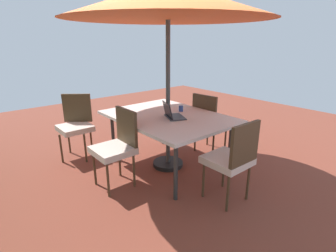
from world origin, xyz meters
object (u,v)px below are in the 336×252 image
dining_table (168,119)px  cup (181,109)px  chair_northeast (76,123)px  laptop (172,114)px  patio_umbrella (168,2)px  chair_north (117,144)px  chair_south (209,120)px  chair_west (232,157)px

dining_table → cup: cup is taller
chair_northeast → laptop: laptop is taller
dining_table → patio_umbrella: patio_umbrella is taller
cup → chair_northeast: bearing=45.7°
dining_table → laptop: (-0.12, 0.03, 0.10)m
dining_table → cup: bearing=-80.0°
chair_northeast → chair_north: 1.18m
chair_north → chair_south: 1.66m
chair_west → chair_south: (1.10, -0.87, 0.00)m
dining_table → chair_west: (-1.14, 0.03, -0.17)m
laptop → cup: size_ratio=4.69×
chair_northeast → chair_south: bearing=2.4°
chair_northeast → cup: 1.65m
chair_west → chair_north: 1.39m
dining_table → chair_west: 1.15m
cup → patio_umbrella: bearing=100.0°
laptop → chair_northeast: bearing=55.1°
patio_umbrella → chair_west: patio_umbrella is taller
chair_northeast → chair_west: bearing=-32.0°
laptop → cup: (0.18, -0.32, -0.01)m
dining_table → chair_south: size_ratio=1.78×
dining_table → chair_northeast: size_ratio=1.78×
patio_umbrella → laptop: 1.41m
chair_north → chair_northeast: bearing=-177.0°
patio_umbrella → chair_northeast: patio_umbrella is taller
laptop → cup: 0.37m
chair_northeast → chair_south: (-1.22, -1.71, 0.00)m
dining_table → patio_umbrella: 1.50m
chair_west → cup: bearing=-103.8°
chair_northeast → laptop: size_ratio=2.52×
patio_umbrella → chair_north: bearing=89.4°
dining_table → chair_west: chair_west is taller
chair_west → dining_table: bearing=-90.1°
patio_umbrella → laptop: patio_umbrella is taller
chair_northeast → chair_north: same height
chair_south → cup: (0.09, 0.54, 0.26)m
patio_umbrella → chair_north: patio_umbrella is taller
chair_northeast → cup: size_ratio=11.79×
chair_west → patio_umbrella: bearing=-90.1°
patio_umbrella → laptop: (-0.12, 0.03, -1.40)m
chair_south → cup: chair_south is taller
chair_north → cup: bearing=92.6°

